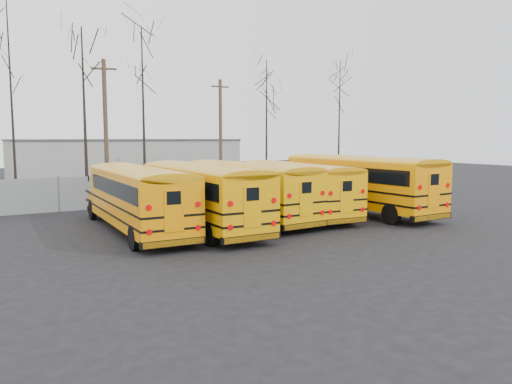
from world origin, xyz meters
TOP-DOWN VIEW (x-y plane):
  - ground at (0.00, 0.00)m, footprint 120.00×120.00m
  - fence at (0.00, 12.00)m, footprint 40.00×0.04m
  - distant_building at (2.00, 32.00)m, footprint 22.00×8.00m
  - bus_a at (-6.08, 3.31)m, footprint 2.96×11.01m
  - bus_b at (-3.31, 2.64)m, footprint 2.75×11.20m
  - bus_c at (-0.21, 3.77)m, footprint 3.11×11.07m
  - bus_d at (2.86, 3.69)m, footprint 3.34×10.79m
  - bus_e at (6.44, 2.70)m, footprint 2.97×11.95m
  - utility_pole_left at (-4.08, 16.29)m, footprint 1.68×0.53m
  - utility_pole_right at (6.59, 19.94)m, footprint 1.64×0.29m
  - tree_1 at (-9.84, 16.22)m, footprint 0.26×0.26m
  - tree_2 at (-6.06, 13.51)m, footprint 0.26×0.26m
  - tree_3 at (-1.44, 16.16)m, footprint 0.26×0.26m
  - tree_4 at (8.94, 16.28)m, footprint 0.26×0.26m
  - tree_5 at (17.33, 17.07)m, footprint 0.26×0.26m

SIDE VIEW (x-z plane):
  - ground at x=0.00m, z-range 0.00..0.00m
  - fence at x=0.00m, z-range 0.00..2.00m
  - bus_d at x=2.86m, z-range 0.25..3.23m
  - bus_a at x=-6.08m, z-range 0.26..3.31m
  - bus_c at x=-0.21m, z-range 0.26..3.33m
  - bus_b at x=-3.31m, z-range 0.27..3.39m
  - bus_e at x=6.44m, z-range 0.28..3.61m
  - distant_building at x=2.00m, z-range 0.00..4.00m
  - utility_pole_right at x=6.59m, z-range 0.13..9.32m
  - utility_pole_left at x=-4.08m, z-range 0.13..9.69m
  - tree_4 at x=8.94m, z-range 0.00..10.50m
  - tree_2 at x=-6.06m, z-range 0.00..10.97m
  - tree_5 at x=17.33m, z-range 0.00..11.21m
  - tree_3 at x=-1.44m, z-range 0.00..11.97m
  - tree_1 at x=-9.84m, z-range 0.00..12.70m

